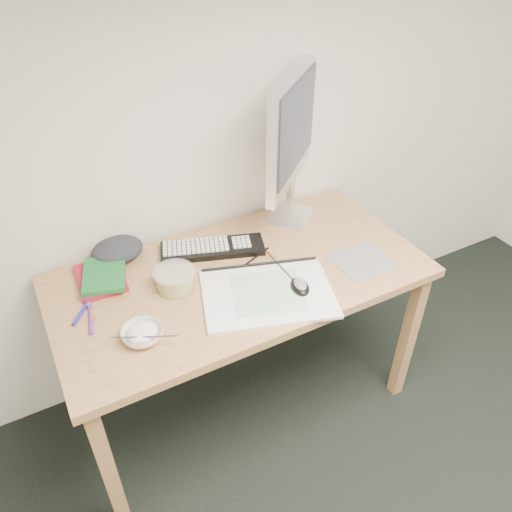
# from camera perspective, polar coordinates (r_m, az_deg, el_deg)

# --- Properties ---
(desk) EXTENTS (1.40, 0.70, 0.75)m
(desk) POSITION_cam_1_polar(r_m,az_deg,el_deg) (1.93, -1.73, -3.83)
(desk) COLOR tan
(desk) RESTS_ON ground
(mousepad) EXTENTS (0.22, 0.20, 0.00)m
(mousepad) POSITION_cam_1_polar(r_m,az_deg,el_deg) (1.98, 12.15, -0.61)
(mousepad) COLOR slate
(mousepad) RESTS_ON desk
(sketchpad) EXTENTS (0.54, 0.46, 0.01)m
(sketchpad) POSITION_cam_1_polar(r_m,az_deg,el_deg) (1.78, 1.33, -4.31)
(sketchpad) COLOR silver
(sketchpad) RESTS_ON desk
(keyboard) EXTENTS (0.43, 0.26, 0.02)m
(keyboard) POSITION_cam_1_polar(r_m,az_deg,el_deg) (1.99, -4.99, 0.87)
(keyboard) COLOR black
(keyboard) RESTS_ON desk
(monitor) EXTENTS (0.44, 0.40, 0.64)m
(monitor) POSITION_cam_1_polar(r_m,az_deg,el_deg) (2.01, 4.32, 14.17)
(monitor) COLOR silver
(monitor) RESTS_ON desk
(mouse) EXTENTS (0.08, 0.11, 0.03)m
(mouse) POSITION_cam_1_polar(r_m,az_deg,el_deg) (1.79, 5.07, -3.23)
(mouse) COLOR black
(mouse) RESTS_ON sketchpad
(rice_bowl) EXTENTS (0.16, 0.16, 0.04)m
(rice_bowl) POSITION_cam_1_polar(r_m,az_deg,el_deg) (1.66, -12.83, -8.74)
(rice_bowl) COLOR white
(rice_bowl) RESTS_ON desk
(chopsticks) EXTENTS (0.20, 0.11, 0.02)m
(chopsticks) POSITION_cam_1_polar(r_m,az_deg,el_deg) (1.62, -12.64, -9.01)
(chopsticks) COLOR silver
(chopsticks) RESTS_ON rice_bowl
(fruit_tub) EXTENTS (0.19, 0.19, 0.07)m
(fruit_tub) POSITION_cam_1_polar(r_m,az_deg,el_deg) (1.82, -9.26, -2.63)
(fruit_tub) COLOR #DCCE4D
(fruit_tub) RESTS_ON desk
(book_red) EXTENTS (0.17, 0.22, 0.02)m
(book_red) POSITION_cam_1_polar(r_m,az_deg,el_deg) (1.93, -17.36, -2.44)
(book_red) COLOR maroon
(book_red) RESTS_ON desk
(book_green) EXTENTS (0.20, 0.24, 0.02)m
(book_green) POSITION_cam_1_polar(r_m,az_deg,el_deg) (1.91, -16.96, -2.05)
(book_green) COLOR #19642A
(book_green) RESTS_ON book_red
(cloth_lump) EXTENTS (0.17, 0.14, 0.07)m
(cloth_lump) POSITION_cam_1_polar(r_m,az_deg,el_deg) (2.01, -15.54, 0.68)
(cloth_lump) COLOR #212328
(cloth_lump) RESTS_ON desk
(pencil_pink) EXTENTS (0.17, 0.03, 0.01)m
(pencil_pink) POSITION_cam_1_polar(r_m,az_deg,el_deg) (1.87, -2.93, -2.09)
(pencil_pink) COLOR pink
(pencil_pink) RESTS_ON desk
(pencil_tan) EXTENTS (0.18, 0.08, 0.01)m
(pencil_tan) POSITION_cam_1_polar(r_m,az_deg,el_deg) (1.89, -1.59, -1.66)
(pencil_tan) COLOR #A47956
(pencil_tan) RESTS_ON desk
(pencil_black) EXTENTS (0.19, 0.08, 0.01)m
(pencil_black) POSITION_cam_1_polar(r_m,az_deg,el_deg) (1.94, -0.41, -0.40)
(pencil_black) COLOR black
(pencil_black) RESTS_ON desk
(marker_blue) EXTENTS (0.10, 0.12, 0.01)m
(marker_blue) POSITION_cam_1_polar(r_m,az_deg,el_deg) (1.82, -19.20, -5.90)
(marker_blue) COLOR #201EA5
(marker_blue) RESTS_ON desk
(marker_orange) EXTENTS (0.01, 0.13, 0.01)m
(marker_orange) POSITION_cam_1_polar(r_m,az_deg,el_deg) (1.82, -18.48, -5.59)
(marker_orange) COLOR #C57617
(marker_orange) RESTS_ON desk
(marker_purple) EXTENTS (0.04, 0.14, 0.01)m
(marker_purple) POSITION_cam_1_polar(r_m,az_deg,el_deg) (1.78, -18.36, -6.88)
(marker_purple) COLOR #642792
(marker_purple) RESTS_ON desk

